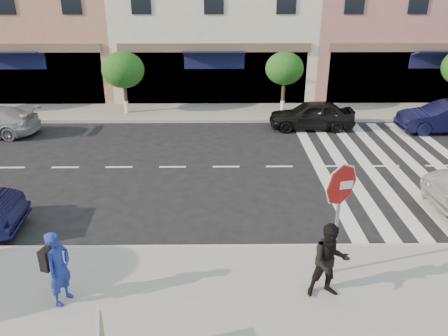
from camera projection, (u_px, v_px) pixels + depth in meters
ground at (228, 221)px, 12.64m from camera, size 120.00×120.00×0.00m
sidewalk_near at (232, 309)px, 9.17m from camera, size 60.00×4.50×0.15m
sidewalk_far at (224, 112)px, 22.70m from camera, size 60.00×3.00×0.15m
street_tree_wb at (123, 70)px, 21.57m from camera, size 2.10×2.10×3.06m
street_tree_c at (284, 69)px, 21.64m from camera, size 1.90×1.90×3.04m
stop_sign at (340, 197)px, 9.41m from camera, size 0.96×0.24×2.76m
photographer at (59, 268)px, 8.97m from camera, size 0.58×0.71×1.67m
walker at (330, 261)px, 9.14m from camera, size 0.89×0.72×1.73m
car_far_mid at (311, 115)px, 20.21m from camera, size 3.88×1.58×1.32m
car_far_right at (446, 117)px, 19.77m from camera, size 4.17×1.46×1.37m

